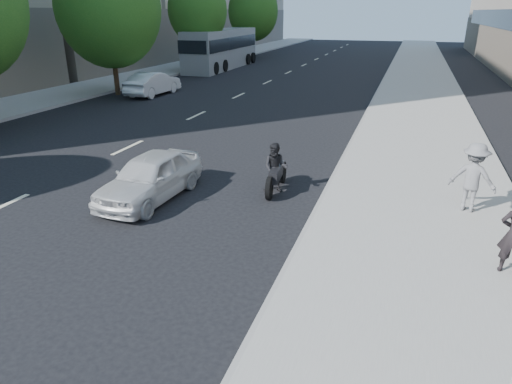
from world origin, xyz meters
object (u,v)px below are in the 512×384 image
at_px(white_sedan_near, 150,177).
at_px(motorcycle, 276,170).
at_px(white_sedan_mid, 153,83).
at_px(bus, 222,49).
at_px(jogger, 473,177).

xyz_separation_m(white_sedan_near, motorcycle, (3.08, 1.60, 0.01)).
xyz_separation_m(white_sedan_mid, motorcycle, (11.59, -13.14, -0.06)).
bearing_deg(white_sedan_near, bus, 112.11).
xyz_separation_m(white_sedan_near, bus, (-9.96, 29.37, 1.00)).
height_order(white_sedan_near, bus, bus).
height_order(white_sedan_mid, motorcycle, motorcycle).
height_order(white_sedan_mid, bus, bus).
xyz_separation_m(jogger, white_sedan_near, (-8.12, -1.52, -0.38)).
bearing_deg(bus, white_sedan_near, -72.21).
xyz_separation_m(motorcycle, bus, (-13.04, 27.77, 1.00)).
distance_m(white_sedan_mid, motorcycle, 17.52).
distance_m(jogger, bus, 33.20).
bearing_deg(motorcycle, white_sedan_near, -158.40).
bearing_deg(white_sedan_mid, bus, -81.35).
height_order(jogger, bus, bus).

